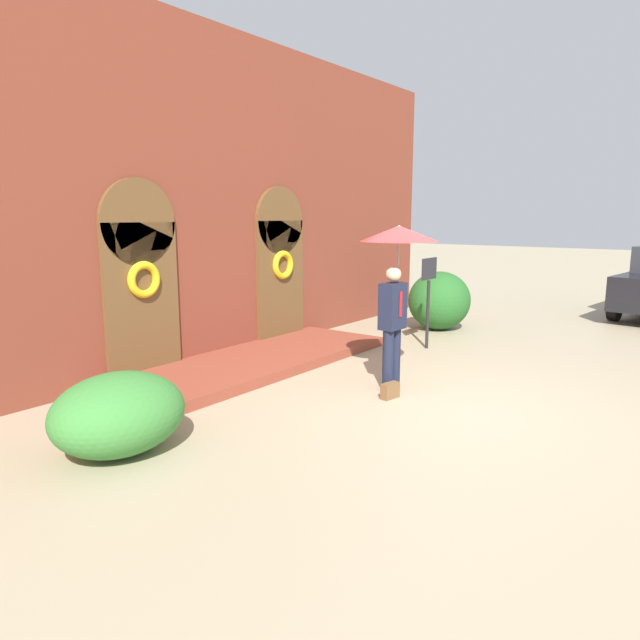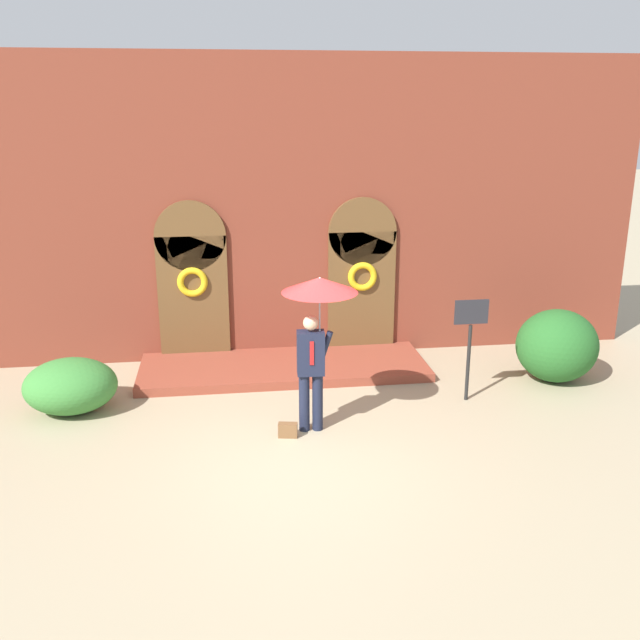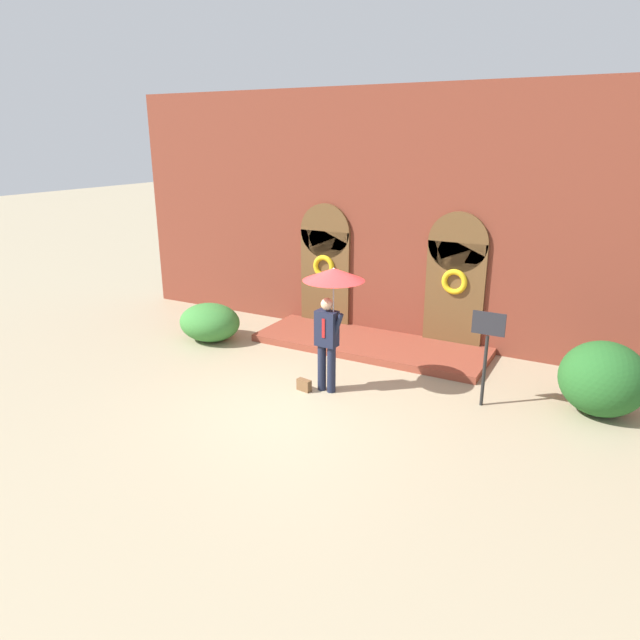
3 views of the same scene
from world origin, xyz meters
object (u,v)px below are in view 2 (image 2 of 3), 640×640
at_px(sign_post, 470,333).
at_px(shrub_left, 70,386).
at_px(person_with_umbrella, 317,308).
at_px(shrub_right, 557,346).
at_px(handbag, 288,430).

bearing_deg(sign_post, shrub_left, 176.28).
relative_size(sign_post, shrub_left, 1.18).
bearing_deg(shrub_left, sign_post, -3.72).
distance_m(person_with_umbrella, sign_post, 2.81).
height_order(shrub_left, shrub_right, shrub_right).
distance_m(person_with_umbrella, shrub_left, 4.24).
height_order(person_with_umbrella, handbag, person_with_umbrella).
relative_size(handbag, shrub_right, 0.20).
height_order(person_with_umbrella, sign_post, person_with_umbrella).
height_order(person_with_umbrella, shrub_left, person_with_umbrella).
relative_size(handbag, shrub_left, 0.19).
distance_m(person_with_umbrella, shrub_right, 4.82).
height_order(sign_post, shrub_left, sign_post).
height_order(handbag, shrub_left, shrub_left).
xyz_separation_m(person_with_umbrella, shrub_left, (-3.79, 1.19, -1.48)).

